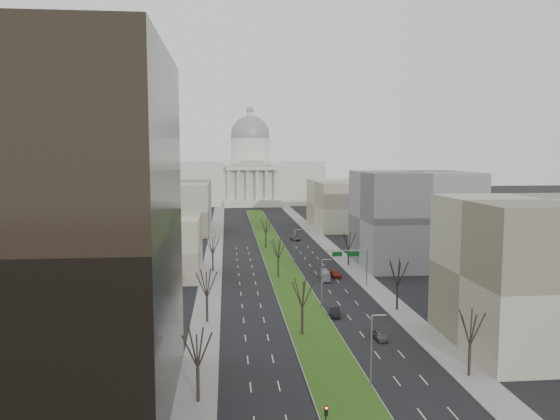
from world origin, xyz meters
TOP-DOWN VIEW (x-y plane):
  - ground at (0.00, 120.00)m, footprint 600.00×600.00m
  - median at (0.00, 118.99)m, footprint 8.00×222.03m
  - sidewalk_left at (-17.50, 95.00)m, footprint 5.00×330.00m
  - sidewalk_right at (17.50, 95.00)m, footprint 5.00×330.00m
  - capitol at (0.00, 269.59)m, footprint 80.00×46.00m
  - building_glass_tower at (-37.00, 18.00)m, footprint 34.00×30.00m
  - building_beige_left at (-33.00, 85.00)m, footprint 26.00×22.00m
  - building_tan_right at (33.00, 32.00)m, footprint 26.00×24.00m
  - building_grey_right at (34.00, 92.00)m, footprint 28.00×26.00m
  - building_far_left at (-35.00, 160.00)m, footprint 30.00×40.00m
  - building_far_right at (35.00, 165.00)m, footprint 30.00×40.00m
  - tree_left_near at (-17.20, 18.00)m, footprint 5.10×5.10m
  - tree_left_mid at (-17.20, 48.00)m, footprint 5.40×5.40m
  - tree_left_far at (-17.20, 88.00)m, footprint 5.28×5.28m
  - tree_right_near at (17.20, 22.00)m, footprint 5.16×5.16m
  - tree_right_mid at (17.20, 52.00)m, footprint 5.52×5.52m
  - tree_right_far at (17.20, 92.00)m, footprint 5.04×5.04m
  - tree_median_a at (-2.00, 40.00)m, footprint 5.40×5.40m
  - tree_median_b at (-2.00, 80.00)m, footprint 5.40×5.40m
  - tree_median_c at (-2.00, 120.00)m, footprint 5.40×5.40m
  - streetlamp_median_a at (3.76, 20.00)m, footprint 1.90×0.20m
  - streetlamp_median_b at (3.76, 55.00)m, footprint 1.90×0.20m
  - streetlamp_median_c at (3.76, 95.00)m, footprint 1.90×0.20m
  - traffic_signal_median at (-4.30, 6.93)m, footprint 0.32×0.41m
  - mast_arm_signs at (13.49, 70.03)m, footprint 9.12×0.24m
  - car_grey_near at (9.67, 36.87)m, footprint 1.82×4.14m
  - car_black at (5.20, 49.54)m, footprint 2.14×4.69m
  - car_red at (11.33, 79.81)m, footprint 2.33×5.19m
  - car_grey_far at (8.75, 134.28)m, footprint 3.08×5.68m
  - box_van at (8.59, 77.47)m, footprint 2.37×7.36m

SIDE VIEW (x-z plane):
  - ground at x=0.00m, z-range 0.00..0.00m
  - sidewalk_left at x=-17.50m, z-range 0.00..0.15m
  - sidewalk_right at x=17.50m, z-range 0.00..0.15m
  - median at x=0.00m, z-range 0.00..0.20m
  - car_grey_near at x=9.67m, z-range 0.00..1.39m
  - car_red at x=11.33m, z-range 0.00..1.48m
  - car_black at x=5.20m, z-range 0.00..1.49m
  - car_grey_far at x=8.75m, z-range 0.00..1.51m
  - box_van at x=8.59m, z-range 0.00..2.01m
  - traffic_signal_median at x=-4.30m, z-range 0.64..4.94m
  - streetlamp_median_a at x=3.76m, z-range 0.23..9.39m
  - streetlamp_median_b at x=3.76m, z-range 0.23..9.39m
  - streetlamp_median_c at x=3.76m, z-range 0.23..9.39m
  - mast_arm_signs at x=13.49m, z-range 2.06..10.15m
  - tree_right_far at x=17.20m, z-range 1.99..11.07m
  - tree_left_near at x=-17.20m, z-range 2.02..11.20m
  - tree_right_near at x=17.20m, z-range 2.04..11.33m
  - tree_left_far at x=-17.20m, z-range 2.09..11.59m
  - tree_left_mid at x=-17.20m, z-range 2.14..11.86m
  - tree_median_a at x=-2.00m, z-range 2.14..11.86m
  - tree_median_b at x=-2.00m, z-range 2.14..11.86m
  - tree_median_c at x=-2.00m, z-range 2.14..11.86m
  - building_beige_left at x=-33.00m, z-range 0.00..14.00m
  - tree_right_mid at x=17.20m, z-range 2.19..12.12m
  - building_far_left at x=-35.00m, z-range 0.00..18.00m
  - building_far_right at x=35.00m, z-range 0.00..18.00m
  - building_tan_right at x=33.00m, z-range 0.00..22.00m
  - building_grey_right at x=34.00m, z-range 0.00..24.00m
  - capitol at x=0.00m, z-range -11.19..43.81m
  - building_glass_tower at x=-37.00m, z-range 0.00..40.00m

